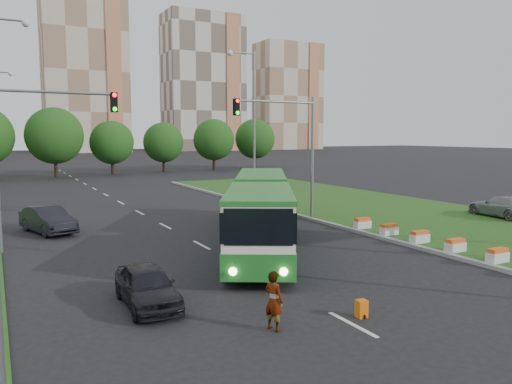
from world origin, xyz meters
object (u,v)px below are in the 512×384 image
car_left_near (147,286)px  traffic_mast_left (33,139)px  car_left_far (48,220)px  traffic_mast_median (291,138)px  articulated_bus (253,209)px  pedestrian (274,301)px  shopping_trolley (362,309)px  car_median (502,206)px

car_left_near → traffic_mast_left: bearing=104.5°
traffic_mast_left → car_left_far: 6.19m
traffic_mast_median → articulated_bus: bearing=-138.6°
pedestrian → shopping_trolley: bearing=-118.4°
traffic_mast_median → pedestrian: traffic_mast_median is taller
traffic_mast_left → car_left_near: traffic_mast_left is taller
car_median → pedestrian: 24.59m
traffic_mast_left → car_median: size_ratio=1.66×
traffic_mast_median → articulated_bus: size_ratio=0.46×
car_median → pedestrian: pedestrian is taller
articulated_bus → car_left_near: articulated_bus is taller
traffic_mast_median → traffic_mast_left: size_ratio=1.00×
traffic_mast_median → car_median: size_ratio=1.66×
articulated_bus → shopping_trolley: articulated_bus is taller
pedestrian → articulated_bus: bearing=-44.9°
car_left_near → shopping_trolley: (5.50, -4.09, -0.40)m
car_left_far → pedestrian: pedestrian is taller
traffic_mast_left → articulated_bus: size_ratio=0.46×
articulated_bus → car_median: bearing=24.2°
car_median → shopping_trolley: (-19.89, -9.73, -0.58)m
car_median → pedestrian: bearing=29.1°
articulated_bus → pedestrian: (-4.94, -10.77, -0.88)m
traffic_mast_left → traffic_mast_median: bearing=3.8°
car_left_far → pedestrian: (4.28, -18.32, 0.11)m
traffic_mast_median → car_left_near: size_ratio=2.04×
traffic_mast_median → car_left_near: (-12.67, -11.58, -4.68)m
car_left_near → car_left_far: bearing=97.7°
traffic_mast_left → car_left_far: bearing=78.3°
traffic_mast_left → articulated_bus: 11.25m
car_left_far → shopping_trolley: car_left_far is taller
articulated_bus → car_median: 17.89m
car_left_near → shopping_trolley: 6.87m
car_median → pedestrian: size_ratio=2.79×
articulated_bus → traffic_mast_left: bearing=-170.2°
car_left_far → car_left_near: bearing=-101.1°
car_left_near → car_left_far: 14.72m
articulated_bus → car_left_far: 11.96m
traffic_mast_left → car_left_near: size_ratio=2.04×
articulated_bus → pedestrian: 11.88m
shopping_trolley → car_left_far: bearing=113.6°
car_left_far → shopping_trolley: size_ratio=8.37×
car_median → shopping_trolley: size_ratio=8.80×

